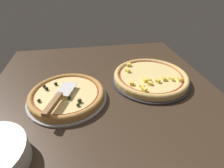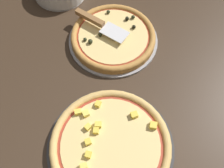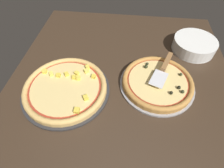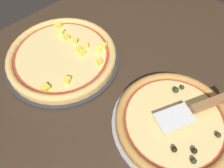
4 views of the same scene
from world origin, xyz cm
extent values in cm
cube|color=#38281C|center=(0.00, 0.00, -1.80)|extent=(127.12, 112.10, 3.60)
cylinder|color=#939399|center=(-0.88, -17.49, 0.50)|extent=(35.90, 35.90, 1.00)
cylinder|color=#B77F3D|center=(-0.88, -17.49, 2.03)|extent=(33.75, 33.75, 2.06)
torus|color=#B77F3D|center=(-0.88, -17.49, 3.06)|extent=(33.75, 33.75, 2.41)
cylinder|color=maroon|center=(-0.88, -17.49, 3.14)|extent=(29.33, 29.33, 0.15)
cylinder|color=#E5C67A|center=(-0.88, -17.49, 3.26)|extent=(27.67, 27.67, 0.40)
sphere|color=#282D19|center=(9.25, -12.52, 4.16)|extent=(1.40, 1.40, 1.40)
sphere|color=#282D19|center=(6.93, -11.83, 4.38)|extent=(1.83, 1.83, 1.83)
sphere|color=black|center=(-4.68, -26.59, 4.27)|extent=(1.61, 1.61, 1.61)
sphere|color=black|center=(-8.14, -22.81, 4.25)|extent=(1.57, 1.57, 1.57)
sphere|color=#282D19|center=(3.68, -28.55, 4.21)|extent=(1.49, 1.49, 1.49)
sphere|color=#282D19|center=(4.06, -16.13, 4.27)|extent=(1.62, 1.62, 1.62)
sphere|color=#282D19|center=(-6.90, -27.96, 4.24)|extent=(1.55, 1.55, 1.55)
cylinder|color=#2D2D30|center=(-9.45, 25.36, 0.50)|extent=(41.18, 41.18, 1.00)
cylinder|color=#DBAD60|center=(-9.45, 25.36, 1.97)|extent=(38.71, 38.71, 1.93)
torus|color=#DBAD60|center=(-9.45, 25.36, 2.93)|extent=(38.71, 38.71, 2.59)
cylinder|color=#A33823|center=(-9.45, 25.36, 3.01)|extent=(33.65, 33.65, 0.15)
cylinder|color=#E5C67A|center=(-9.45, 25.36, 3.13)|extent=(31.74, 31.74, 0.40)
cube|color=yellow|center=(-14.98, 14.30, 4.10)|extent=(2.94, 2.85, 1.54)
cube|color=yellow|center=(-2.44, 26.40, 4.10)|extent=(2.64, 2.62, 1.54)
cube|color=yellow|center=(-21.69, 16.56, 4.10)|extent=(2.35, 2.30, 1.54)
cube|color=#F4D64C|center=(-1.90, 37.67, 4.10)|extent=(2.19, 2.05, 1.54)
cube|color=#F4D64C|center=(-4.19, 20.18, 4.10)|extent=(2.50, 2.19, 1.54)
cube|color=#F4D64C|center=(-1.18, 21.70, 4.10)|extent=(2.52, 2.57, 1.54)
cube|color=yellow|center=(-3.59, 30.22, 4.10)|extent=(1.93, 2.00, 1.54)
cube|color=#F4D64C|center=(3.42, 17.34, 4.10)|extent=(2.82, 2.58, 1.54)
cube|color=yellow|center=(-2.38, 13.08, 4.10)|extent=(2.03, 2.22, 1.54)
cube|color=#F9E05B|center=(0.76, 17.31, 4.10)|extent=(2.91, 2.90, 1.54)
cube|color=#F9E05B|center=(-3.15, 33.87, 4.10)|extent=(2.76, 2.59, 1.54)
cube|color=yellow|center=(-4.02, 22.32, 4.10)|extent=(2.07, 2.14, 1.54)
cube|color=silver|center=(-1.39, -17.47, 5.42)|extent=(12.03, 9.86, 0.24)
cube|color=olive|center=(9.63, -21.85, 6.30)|extent=(13.22, 6.97, 2.00)
camera|label=1|loc=(64.88, -8.23, 50.05)|focal=28.00mm
camera|label=2|loc=(-15.05, 48.24, 84.44)|focal=42.00mm
camera|label=3|loc=(-56.81, -2.10, 66.40)|focal=28.00mm
camera|label=4|loc=(-32.38, -24.98, 60.45)|focal=35.00mm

